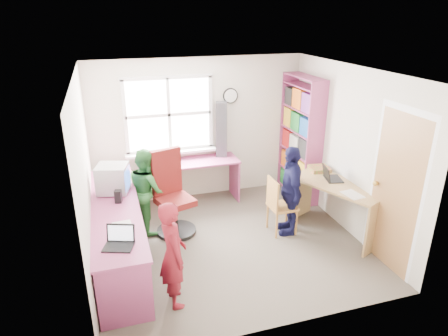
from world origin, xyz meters
name	(u,v)px	position (x,y,z in m)	size (l,w,h in m)	color
room	(228,160)	(0.01, 0.10, 1.22)	(3.64, 3.44, 2.44)	#4B443B
l_desk	(135,240)	(-1.31, -0.28, 0.46)	(2.38, 2.95, 0.75)	#AA4477
right_desk	(337,197)	(1.58, -0.16, 0.56)	(1.13, 1.48, 0.78)	tan
bookshelf	(300,141)	(1.65, 1.19, 1.00)	(0.30, 1.02, 2.10)	#AA4477
swivel_chair	(172,198)	(-0.69, 0.58, 0.54)	(0.73, 0.73, 1.24)	black
wooden_chair	(279,204)	(0.78, 0.08, 0.47)	(0.38, 0.38, 0.86)	#B9803D
crt_monitor	(113,179)	(-1.49, 0.55, 0.95)	(0.48, 0.46, 0.40)	#A9AAAE
laptop_left	(119,241)	(-1.50, -0.83, 0.80)	(0.37, 0.34, 0.21)	black
laptop_right	(330,176)	(1.55, 0.01, 0.83)	(0.31, 0.35, 0.21)	black
speaker_a	(118,196)	(-1.45, 0.21, 0.83)	(0.10, 0.10, 0.17)	black
speaker_b	(115,179)	(-1.47, 0.82, 0.84)	(0.11, 0.11, 0.18)	black
cd_tower	(221,130)	(0.35, 1.54, 1.22)	(0.23, 0.21, 0.93)	black
game_box	(319,169)	(1.58, 0.38, 0.81)	(0.32, 0.32, 0.06)	red
paper_a	(123,227)	(-1.44, -0.46, 0.75)	(0.23, 0.32, 0.00)	silver
paper_b	(353,195)	(1.57, -0.53, 0.78)	(0.24, 0.32, 0.00)	silver
potted_plant	(175,154)	(-0.47, 1.45, 0.90)	(0.17, 0.13, 0.30)	#2C6E33
person_red	(173,254)	(-0.96, -0.99, 0.62)	(0.45, 0.30, 1.25)	maroon
person_green	(147,190)	(-1.03, 0.74, 0.63)	(0.62, 0.48, 1.27)	#2D7030
person_navy	(290,190)	(0.94, 0.05, 0.67)	(0.78, 0.33, 1.34)	#121238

